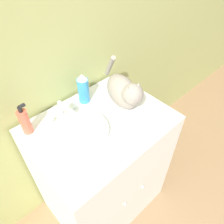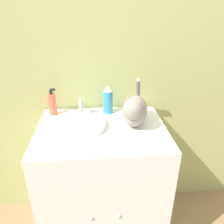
% 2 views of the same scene
% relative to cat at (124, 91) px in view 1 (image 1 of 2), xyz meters
% --- Properties ---
extents(ground_plane, '(8.00, 8.00, 0.00)m').
position_rel_cat_xyz_m(ground_plane, '(-0.20, -0.31, -1.01)').
color(ground_plane, '#997551').
extents(wall_back, '(6.00, 0.05, 2.50)m').
position_rel_cat_xyz_m(wall_back, '(-0.20, 0.31, 0.24)').
color(wall_back, tan).
rests_on(wall_back, ground_plane).
extents(vanity_cabinet, '(0.77, 0.59, 0.91)m').
position_rel_cat_xyz_m(vanity_cabinet, '(-0.20, -0.02, -0.55)').
color(vanity_cabinet, white).
rests_on(vanity_cabinet, ground_plane).
extents(sink_basin, '(0.30, 0.30, 0.04)m').
position_rel_cat_xyz_m(sink_basin, '(-0.32, -0.01, -0.08)').
color(sink_basin, white).
rests_on(sink_basin, vanity_cabinet).
extents(faucet, '(0.17, 0.11, 0.13)m').
position_rel_cat_xyz_m(faucet, '(-0.32, 0.14, -0.04)').
color(faucet, silver).
rests_on(faucet, vanity_cabinet).
extents(cat, '(0.21, 0.39, 0.25)m').
position_rel_cat_xyz_m(cat, '(0.00, 0.00, 0.00)').
color(cat, gray).
rests_on(cat, vanity_cabinet).
extents(soap_bottle, '(0.05, 0.05, 0.18)m').
position_rel_cat_xyz_m(soap_bottle, '(-0.51, 0.19, -0.02)').
color(soap_bottle, '#EF6047').
rests_on(soap_bottle, vanity_cabinet).
extents(spray_bottle, '(0.07, 0.07, 0.19)m').
position_rel_cat_xyz_m(spray_bottle, '(-0.15, 0.18, -0.01)').
color(spray_bottle, '#338CCC').
rests_on(spray_bottle, vanity_cabinet).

